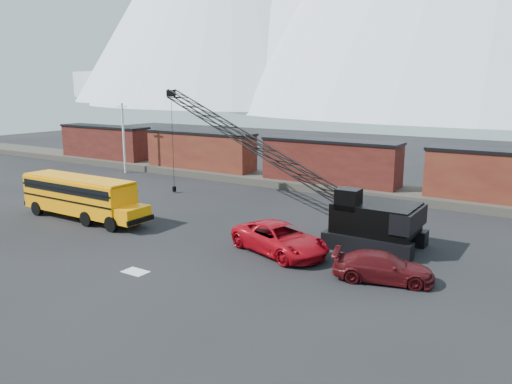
{
  "coord_description": "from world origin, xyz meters",
  "views": [
    {
      "loc": [
        19.8,
        -21.89,
        9.83
      ],
      "look_at": [
        2.35,
        5.2,
        3.0
      ],
      "focal_mm": 35.0,
      "sensor_mm": 36.0,
      "label": 1
    }
  ],
  "objects_px": {
    "maroon_suv": "(383,267)",
    "crawler_crane": "(249,141)",
    "red_pickup": "(280,239)",
    "school_bus": "(82,196)"
  },
  "relations": [
    {
      "from": "red_pickup",
      "to": "maroon_suv",
      "type": "distance_m",
      "value": 6.71
    },
    {
      "from": "maroon_suv",
      "to": "red_pickup",
      "type": "bearing_deg",
      "value": 66.31
    },
    {
      "from": "maroon_suv",
      "to": "school_bus",
      "type": "bearing_deg",
      "value": 74.79
    },
    {
      "from": "maroon_suv",
      "to": "crawler_crane",
      "type": "height_order",
      "value": "crawler_crane"
    },
    {
      "from": "red_pickup",
      "to": "maroon_suv",
      "type": "xyz_separation_m",
      "value": [
        6.64,
        -0.89,
        -0.16
      ]
    },
    {
      "from": "maroon_suv",
      "to": "crawler_crane",
      "type": "bearing_deg",
      "value": 43.56
    },
    {
      "from": "maroon_suv",
      "to": "crawler_crane",
      "type": "relative_size",
      "value": 0.21
    },
    {
      "from": "maroon_suv",
      "to": "crawler_crane",
      "type": "distance_m",
      "value": 16.45
    },
    {
      "from": "school_bus",
      "to": "maroon_suv",
      "type": "relative_size",
      "value": 2.27
    },
    {
      "from": "school_bus",
      "to": "crawler_crane",
      "type": "xyz_separation_m",
      "value": [
        9.59,
        8.27,
        3.91
      ]
    }
  ]
}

